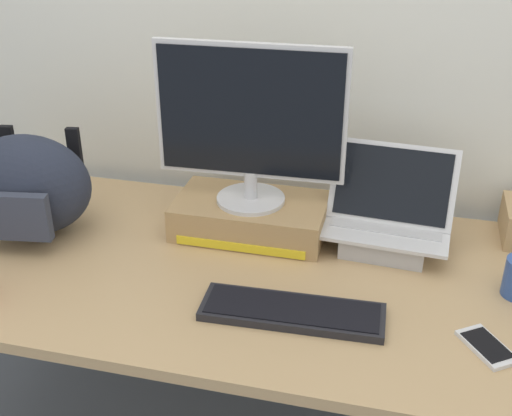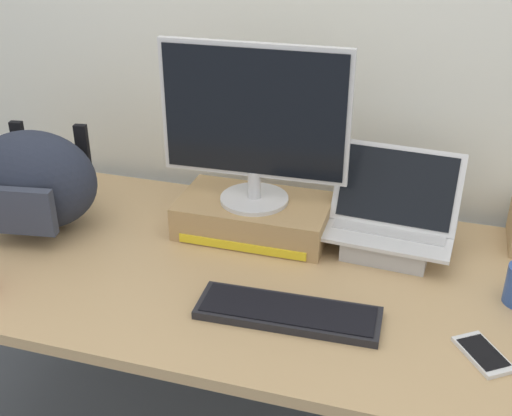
{
  "view_description": "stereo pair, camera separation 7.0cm",
  "coord_description": "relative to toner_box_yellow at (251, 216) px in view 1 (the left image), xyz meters",
  "views": [
    {
      "loc": [
        0.34,
        -1.38,
        1.65
      ],
      "look_at": [
        0.0,
        0.0,
        0.9
      ],
      "focal_mm": 45.9,
      "sensor_mm": 36.0,
      "label": 1
    },
    {
      "loc": [
        0.41,
        -1.36,
        1.65
      ],
      "look_at": [
        0.0,
        0.0,
        0.9
      ],
      "focal_mm": 45.9,
      "sensor_mm": 36.0,
      "label": 2
    }
  ],
  "objects": [
    {
      "name": "back_wall",
      "position": [
        0.06,
        0.33,
        0.53
      ],
      "size": [
        7.0,
        0.1,
        2.6
      ],
      "primitive_type": "cube",
      "color": "silver",
      "rests_on": "ground"
    },
    {
      "name": "cell_phone",
      "position": [
        0.62,
        -0.37,
        -0.04
      ],
      "size": [
        0.13,
        0.15,
        0.01
      ],
      "rotation": [
        0.0,
        0.0,
        0.61
      ],
      "color": "silver",
      "rests_on": "desk"
    },
    {
      "name": "toner_box_yellow",
      "position": [
        0.0,
        0.0,
        0.0
      ],
      "size": [
        0.42,
        0.24,
        0.1
      ],
      "color": "#A88456",
      "rests_on": "desk"
    },
    {
      "name": "external_keyboard",
      "position": [
        0.19,
        -0.36,
        -0.04
      ],
      "size": [
        0.43,
        0.15,
        0.02
      ],
      "rotation": [
        0.0,
        0.0,
        0.04
      ],
      "color": "black",
      "rests_on": "desk"
    },
    {
      "name": "desktop_monitor",
      "position": [
        0.0,
        -0.0,
        0.28
      ],
      "size": [
        0.51,
        0.19,
        0.44
      ],
      "rotation": [
        0.0,
        0.0,
        0.04
      ],
      "color": "silver",
      "rests_on": "toner_box_yellow"
    },
    {
      "name": "desk",
      "position": [
        0.06,
        -0.19,
        -0.11
      ],
      "size": [
        1.82,
        0.83,
        0.72
      ],
      "color": "tan",
      "rests_on": "ground"
    },
    {
      "name": "open_laptop",
      "position": [
        0.38,
        0.01,
        0.01
      ],
      "size": [
        0.35,
        0.25,
        0.26
      ],
      "rotation": [
        0.0,
        0.0,
        -0.07
      ],
      "color": "#ADADB2",
      "rests_on": "desk"
    },
    {
      "name": "messenger_backpack",
      "position": [
        -0.6,
        -0.15,
        0.09
      ],
      "size": [
        0.38,
        0.31,
        0.29
      ],
      "rotation": [
        0.0,
        0.0,
        0.15
      ],
      "color": "#232838",
      "rests_on": "desk"
    }
  ]
}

